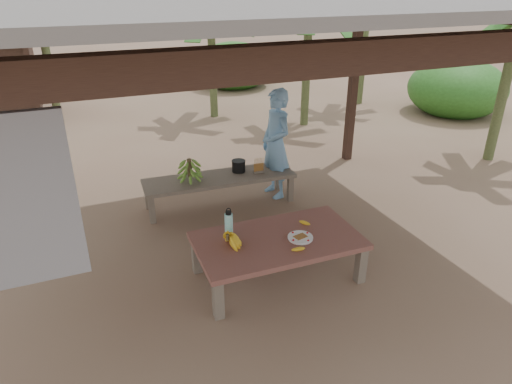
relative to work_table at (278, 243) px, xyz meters
name	(u,v)px	position (x,y,z in m)	size (l,w,h in m)	color
ground	(256,251)	(-0.03, 0.57, -0.43)	(80.00, 80.00, 0.00)	brown
pavilion	(255,12)	(-0.04, 0.56, 2.34)	(6.60, 5.60, 2.95)	black
work_table	(278,243)	(0.00, 0.00, 0.00)	(1.82, 1.04, 0.50)	brown
bench	(220,180)	(-0.02, 1.97, -0.04)	(2.23, 0.72, 0.45)	brown
ripe_banana_bunch	(228,240)	(-0.56, 0.05, 0.15)	(0.27, 0.23, 0.17)	yellow
plate	(300,238)	(0.22, -0.11, 0.08)	(0.28, 0.28, 0.04)	white
loose_banana_front	(298,249)	(0.09, -0.31, 0.09)	(0.04, 0.17, 0.04)	yellow
loose_banana_side	(305,223)	(0.42, 0.16, 0.09)	(0.04, 0.13, 0.04)	yellow
water_flask	(229,224)	(-0.47, 0.28, 0.21)	(0.09, 0.09, 0.33)	#45D7D2
green_banana_stalk	(190,169)	(-0.45, 1.99, 0.19)	(0.31, 0.31, 0.35)	#598C2D
cooking_pot	(239,166)	(0.31, 2.04, 0.10)	(0.20, 0.20, 0.17)	black
skewer_rack	(259,165)	(0.57, 1.88, 0.14)	(0.18, 0.08, 0.24)	#A57F47
woman	(276,144)	(0.88, 1.97, 0.39)	(0.60, 0.40, 1.66)	#76ACDF
banana_plant_ne	(309,6)	(3.06, 5.11, 2.09)	(1.80, 1.80, 3.01)	#596638
banana_plant_n	(210,13)	(1.36, 6.54, 1.92)	(1.80, 1.80, 2.83)	#596638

